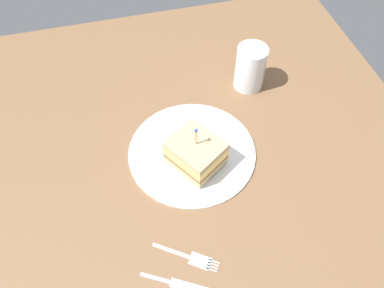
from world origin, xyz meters
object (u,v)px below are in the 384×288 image
object	(u,v)px
drink_glass	(250,69)
fork	(193,258)
plate	(192,151)
knife	(180,285)
sandwich_half_center	(197,152)

from	to	relation	value
drink_glass	fork	size ratio (longest dim) A/B	1.00
plate	knife	world-z (taller)	plate
drink_glass	knife	world-z (taller)	drink_glass
plate	knife	distance (cm)	26.26
plate	sandwich_half_center	size ratio (longest dim) A/B	2.06
knife	sandwich_half_center	bearing A→B (deg)	-111.63
drink_glass	sandwich_half_center	bearing A→B (deg)	46.80
drink_glass	fork	world-z (taller)	drink_glass
fork	knife	distance (cm)	4.80
plate	knife	size ratio (longest dim) A/B	2.33
fork	knife	size ratio (longest dim) A/B	0.95
sandwich_half_center	drink_glass	world-z (taller)	sandwich_half_center
plate	sandwich_half_center	distance (cm)	4.32
fork	sandwich_half_center	bearing A→B (deg)	-107.15
plate	drink_glass	size ratio (longest dim) A/B	2.47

